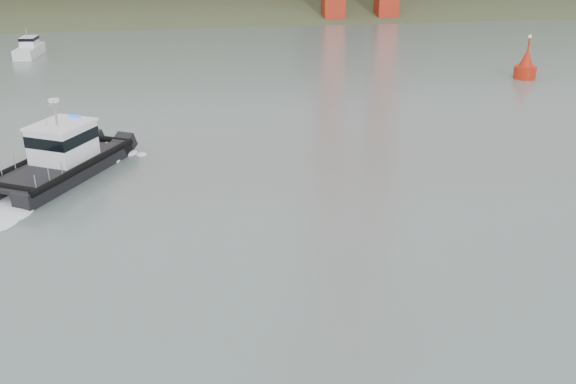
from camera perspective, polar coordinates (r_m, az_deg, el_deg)
name	(u,v)px	position (r m, az deg, el deg)	size (l,w,h in m)	color
ground	(318,331)	(23.25, 2.71, -12.25)	(400.00, 400.00, 0.00)	slate
patrol_boat	(61,156)	(38.51, -19.50, 3.03)	(7.61, 9.94, 4.60)	black
motorboat	(29,49)	(76.01, -22.01, 11.74)	(2.39, 5.85, 3.14)	white
nav_buoy	(526,66)	(63.90, 20.37, 10.42)	(2.02, 2.02, 4.21)	#B2200C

